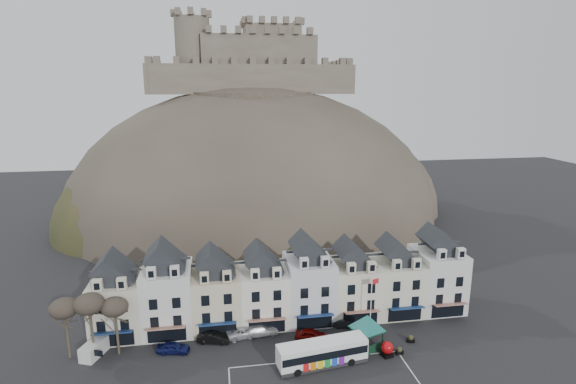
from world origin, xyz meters
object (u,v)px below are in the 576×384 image
at_px(red_buoy, 387,349).
at_px(car_black, 214,338).
at_px(flagpole, 372,302).
at_px(car_navy, 173,348).
at_px(car_white, 260,330).
at_px(car_maroon, 312,335).
at_px(car_silver, 246,331).
at_px(white_van, 95,349).
at_px(car_charcoal, 346,323).
at_px(bus, 322,352).
at_px(bus_shelter, 367,322).

relative_size(red_buoy, car_black, 0.45).
height_order(flagpole, car_navy, flagpole).
height_order(car_white, car_maroon, car_maroon).
bearing_deg(car_white, car_silver, 82.83).
xyz_separation_m(red_buoy, white_van, (-37.22, 6.28, -0.05)).
bearing_deg(car_charcoal, red_buoy, -142.94).
bearing_deg(white_van, bus, 8.16).
bearing_deg(car_navy, bus_shelter, -86.77).
distance_m(white_van, car_charcoal, 33.99).
height_order(white_van, car_maroon, white_van).
bearing_deg(flagpole, white_van, 179.17).
relative_size(white_van, car_maroon, 1.01).
bearing_deg(bus_shelter, car_navy, 153.80).
distance_m(flagpole, car_silver, 17.98).
bearing_deg(car_white, bus_shelter, -118.57).
distance_m(car_silver, car_white, 1.97).
bearing_deg(red_buoy, car_maroon, 149.40).
distance_m(bus_shelter, car_black, 20.78).
bearing_deg(bus_shelter, car_black, 147.85).
xyz_separation_m(bus_shelter, car_black, (-20.10, 4.42, -2.91)).
height_order(bus, car_maroon, bus).
relative_size(bus, bus_shelter, 1.67).
height_order(car_navy, car_black, car_black).
distance_m(bus, flagpole, 10.97).
distance_m(car_navy, car_charcoal, 24.14).
bearing_deg(flagpole, car_black, 177.32).
xyz_separation_m(white_van, car_white, (21.55, 1.43, -0.20)).
relative_size(car_maroon, car_charcoal, 1.17).
height_order(bus_shelter, red_buoy, bus_shelter).
relative_size(car_silver, car_maroon, 1.19).
xyz_separation_m(flagpole, white_van, (-37.01, 0.54, -3.79)).
height_order(car_silver, car_maroon, car_maroon).
height_order(bus, bus_shelter, bus_shelter).
bearing_deg(bus, car_navy, 154.92).
bearing_deg(car_navy, car_charcoal, -74.37).
bearing_deg(red_buoy, car_navy, 169.17).
height_order(flagpole, car_silver, flagpole).
relative_size(car_navy, car_silver, 0.79).
height_order(car_navy, car_charcoal, car_navy).
bearing_deg(car_silver, car_white, -101.00).
xyz_separation_m(car_navy, car_white, (11.60, 2.50, 0.03)).
xyz_separation_m(bus, car_white, (-6.95, 8.22, -1.02)).
xyz_separation_m(car_white, car_charcoal, (12.41, 0.00, -0.12)).
height_order(red_buoy, car_white, red_buoy).
distance_m(bus, car_charcoal, 9.94).
distance_m(bus_shelter, car_charcoal, 6.28).
bearing_deg(car_charcoal, bus, 160.59).
distance_m(car_navy, car_maroon, 18.45).
xyz_separation_m(bus_shelter, car_white, (-13.70, 5.37, -2.88)).
distance_m(bus_shelter, car_maroon, 7.96).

